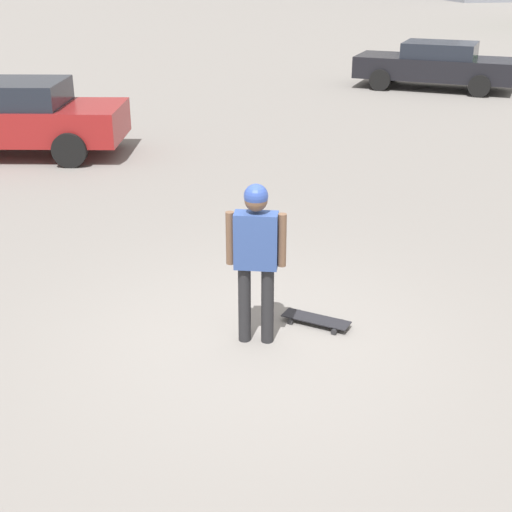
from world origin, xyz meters
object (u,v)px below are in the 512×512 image
person (256,248)px  car_parked_near (11,117)px  car_parked_far (436,65)px  skateboard (316,320)px

person → car_parked_near: size_ratio=0.36×
car_parked_near → car_parked_far: bearing=-142.1°
person → skateboard: bearing=34.1°
person → car_parked_far: person is taller
person → car_parked_near: (8.31, 3.50, -0.28)m
person → car_parked_near: 9.02m
car_parked_far → car_parked_near: bearing=58.6°
car_parked_near → skateboard: bearing=128.6°
person → skateboard: (0.23, -0.71, -0.99)m
skateboard → car_parked_near: car_parked_near is taller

